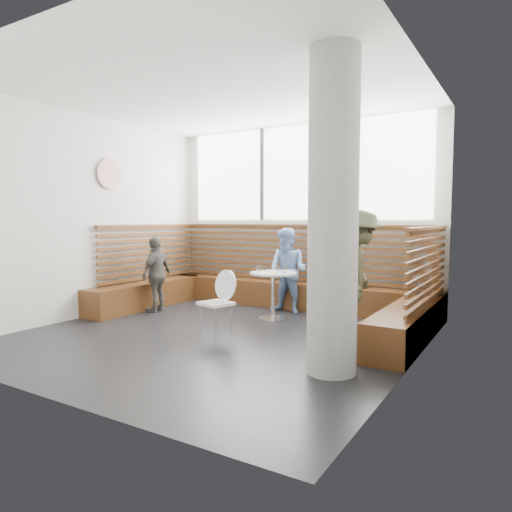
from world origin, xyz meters
The scene contains 15 objects.
room centered at (0.00, 0.00, 1.60)m, with size 5.00×5.00×3.20m.
booth centered at (0.00, 1.77, 0.41)m, with size 5.00×2.50×1.44m.
concrete_column centered at (1.85, -0.60, 1.60)m, with size 0.50×0.50×3.20m, color gray.
wall_art centered at (-2.46, 0.40, 2.30)m, with size 0.50×0.50×0.03m, color white.
cafe_table centered at (0.15, 1.26, 0.53)m, with size 0.71×0.71×0.73m.
cafe_chair centered at (-0.06, 0.11, 0.50)m, with size 0.41×0.40×0.86m.
adult_man centered at (1.57, 1.12, 0.84)m, with size 1.08×0.62×1.67m, color #3C412B.
child_back centered at (0.12, 1.82, 0.70)m, with size 0.68×0.53×1.41m, color #7A9CD3.
child_left centered at (-1.83, 0.80, 0.63)m, with size 0.74×0.31×1.26m, color #504D48.
plate_near centered at (0.03, 1.38, 0.74)m, with size 0.19×0.19×0.01m, color white.
plate_far centered at (0.27, 1.44, 0.74)m, with size 0.20×0.20×0.01m, color white.
glass_left centered at (-0.07, 1.20, 0.79)m, with size 0.07×0.07×0.10m, color white.
glass_mid centered at (0.25, 1.20, 0.79)m, with size 0.07×0.07×0.11m, color white.
glass_right centered at (0.35, 1.27, 0.79)m, with size 0.08×0.08×0.12m, color white.
menu_card centered at (0.16, 1.06, 0.74)m, with size 0.19×0.13×0.00m, color #A5C64C.
Camera 1 is at (3.52, -4.86, 1.55)m, focal length 32.00 mm.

